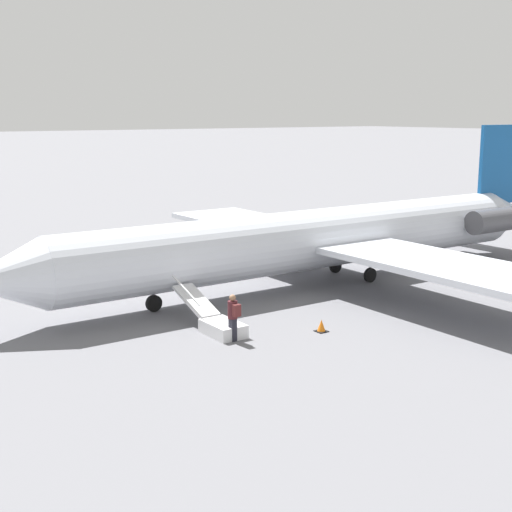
% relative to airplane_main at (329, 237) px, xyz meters
% --- Properties ---
extents(ground_plane, '(600.00, 600.00, 0.00)m').
position_rel_airplane_main_xyz_m(ground_plane, '(1.03, -0.01, -2.24)').
color(ground_plane, slate).
extents(airplane_main, '(33.03, 24.88, 7.48)m').
position_rel_airplane_main_xyz_m(airplane_main, '(0.00, 0.00, 0.00)').
color(airplane_main, silver).
rests_on(airplane_main, ground).
extents(boarding_stairs, '(1.13, 4.03, 1.81)m').
position_rel_airplane_main_xyz_m(boarding_stairs, '(8.94, 3.83, -1.85)').
color(boarding_stairs, silver).
rests_on(boarding_stairs, ground).
extents(passenger, '(0.36, 0.54, 1.74)m').
position_rel_airplane_main_xyz_m(passenger, '(9.03, 5.07, -1.23)').
color(passenger, '#23232D').
rests_on(passenger, ground).
extents(traffic_cone_near_stairs, '(0.43, 0.43, 0.47)m').
position_rel_airplane_main_xyz_m(traffic_cone_near_stairs, '(5.67, 6.06, -2.02)').
color(traffic_cone_near_stairs, black).
rests_on(traffic_cone_near_stairs, ground).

